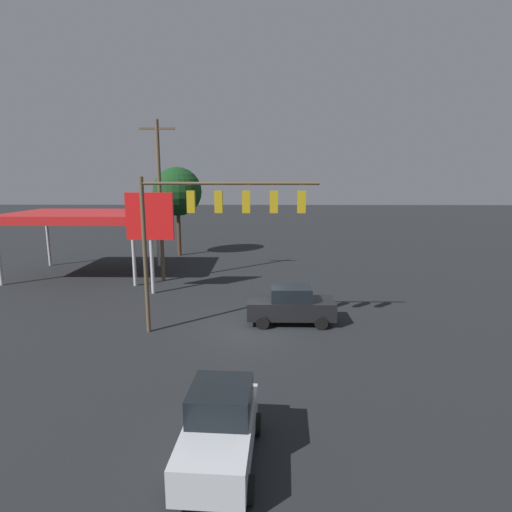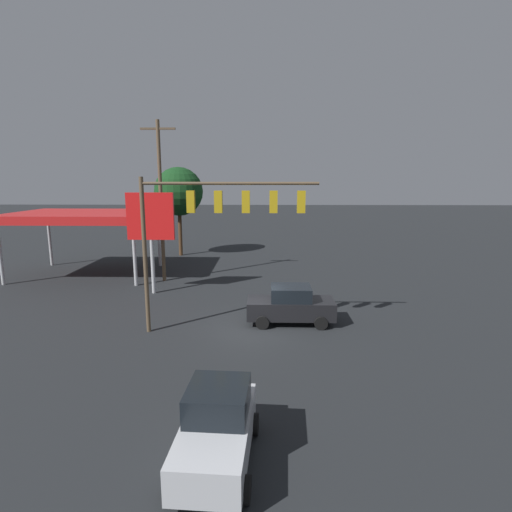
% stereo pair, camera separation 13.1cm
% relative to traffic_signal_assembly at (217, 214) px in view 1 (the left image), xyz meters
% --- Properties ---
extents(ground_plane, '(200.00, 200.00, 0.00)m').
position_rel_traffic_signal_assembly_xyz_m(ground_plane, '(-1.75, -0.41, -5.67)').
color(ground_plane, black).
extents(traffic_signal_assembly, '(8.11, 0.43, 7.35)m').
position_rel_traffic_signal_assembly_xyz_m(traffic_signal_assembly, '(0.00, 0.00, 0.00)').
color(traffic_signal_assembly, brown).
rests_on(traffic_signal_assembly, ground).
extents(utility_pole, '(2.40, 0.26, 11.22)m').
position_rel_traffic_signal_assembly_xyz_m(utility_pole, '(5.09, -9.88, 0.24)').
color(utility_pole, brown).
rests_on(utility_pole, ground).
extents(gas_station_canopy, '(10.55, 7.72, 4.81)m').
position_rel_traffic_signal_assembly_xyz_m(gas_station_canopy, '(11.38, -11.72, -1.20)').
color(gas_station_canopy, red).
rests_on(gas_station_canopy, ground).
extents(price_sign, '(2.96, 0.27, 6.44)m').
position_rel_traffic_signal_assembly_xyz_m(price_sign, '(4.95, -6.62, -0.96)').
color(price_sign, '#B7B7BC').
rests_on(price_sign, ground).
extents(sedan_far, '(4.41, 2.08, 1.93)m').
position_rel_traffic_signal_assembly_xyz_m(sedan_far, '(-3.54, -1.30, -4.72)').
color(sedan_far, black).
rests_on(sedan_far, ground).
extents(hatchback_crossing, '(2.13, 3.89, 1.97)m').
position_rel_traffic_signal_assembly_xyz_m(hatchback_crossing, '(-1.00, 8.96, -4.72)').
color(hatchback_crossing, silver).
rests_on(hatchback_crossing, ground).
extents(street_tree, '(4.58, 4.58, 8.42)m').
position_rel_traffic_signal_assembly_xyz_m(street_tree, '(5.95, -19.85, 0.44)').
color(street_tree, '#4C331E').
rests_on(street_tree, ground).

